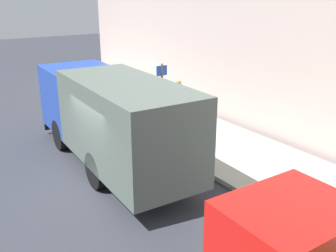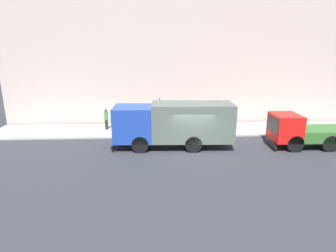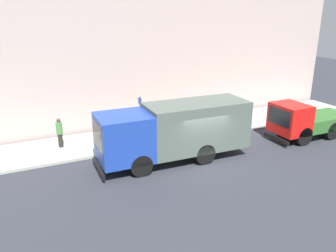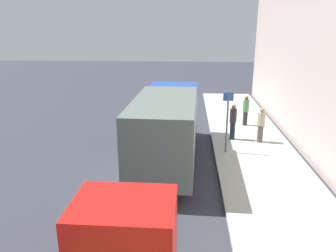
# 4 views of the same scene
# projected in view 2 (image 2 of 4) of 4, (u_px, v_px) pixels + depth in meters

# --- Properties ---
(ground) EXTENTS (80.00, 80.00, 0.00)m
(ground) POSITION_uv_depth(u_px,v_px,m) (192.00, 152.00, 18.05)
(ground) COLOR #2E3139
(sidewalk) EXTENTS (3.70, 30.00, 0.15)m
(sidewalk) POSITION_uv_depth(u_px,v_px,m) (184.00, 130.00, 22.69)
(sidewalk) COLOR #AAAD9E
(sidewalk) RESTS_ON ground
(building_facade) EXTENTS (0.50, 30.00, 10.81)m
(building_facade) POSITION_uv_depth(u_px,v_px,m) (182.00, 61.00, 23.53)
(building_facade) COLOR #C3ADA5
(building_facade) RESTS_ON ground
(large_utility_truck) EXTENTS (2.58, 7.97, 2.98)m
(large_utility_truck) POSITION_uv_depth(u_px,v_px,m) (174.00, 123.00, 18.46)
(large_utility_truck) COLOR #1E3FA6
(large_utility_truck) RESTS_ON ground
(small_flatbed_truck) EXTENTS (2.15, 5.39, 2.27)m
(small_flatbed_truck) POSITION_uv_depth(u_px,v_px,m) (303.00, 131.00, 18.61)
(small_flatbed_truck) COLOR red
(small_flatbed_truck) RESTS_ON ground
(pedestrian_walking) EXTENTS (0.44, 0.44, 1.77)m
(pedestrian_walking) POSITION_uv_depth(u_px,v_px,m) (136.00, 121.00, 21.41)
(pedestrian_walking) COLOR black
(pedestrian_walking) RESTS_ON sidewalk
(pedestrian_standing) EXTENTS (0.48, 0.48, 1.67)m
(pedestrian_standing) POSITION_uv_depth(u_px,v_px,m) (106.00, 119.00, 22.28)
(pedestrian_standing) COLOR #282523
(pedestrian_standing) RESTS_ON sidewalk
(pedestrian_third) EXTENTS (0.50, 0.50, 1.69)m
(pedestrian_third) POSITION_uv_depth(u_px,v_px,m) (141.00, 117.00, 22.68)
(pedestrian_third) COLOR #534342
(pedestrian_third) RESTS_ON sidewalk
(street_sign_post) EXTENTS (0.44, 0.08, 2.77)m
(street_sign_post) POSITION_uv_depth(u_px,v_px,m) (160.00, 113.00, 20.83)
(street_sign_post) COLOR #4C5156
(street_sign_post) RESTS_ON sidewalk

